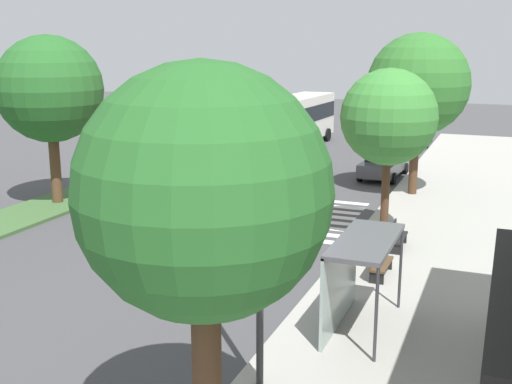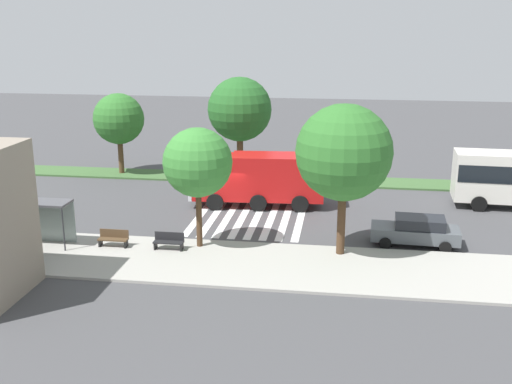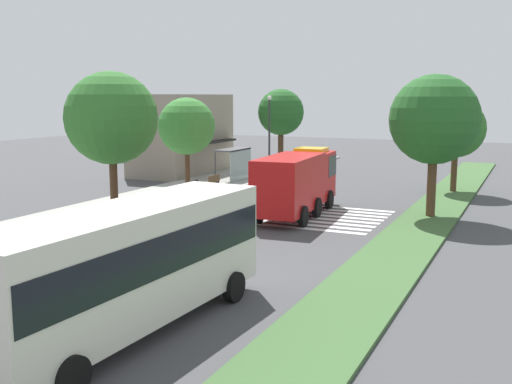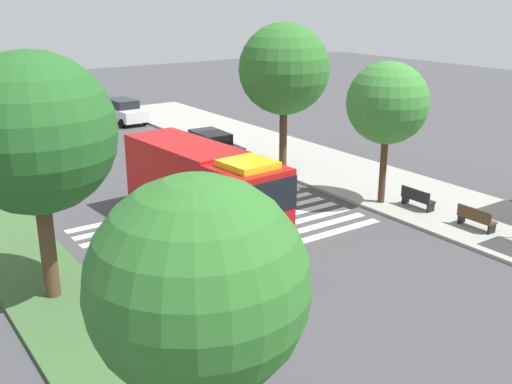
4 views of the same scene
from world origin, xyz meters
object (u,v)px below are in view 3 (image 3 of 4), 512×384
(street_lamp, at_px, (269,129))
(sidewalk_tree_west, at_px, (187,127))
(sidewalk_tree_far_west, at_px, (111,118))
(median_tree_far_west, at_px, (435,120))
(transit_bus, at_px, (130,259))
(median_tree_west, at_px, (456,129))
(bench_near_shelter, at_px, (212,181))
(fire_truck, at_px, (298,180))
(bus_stop_shelter, at_px, (237,158))
(bench_west_of_shelter, at_px, (190,187))
(parked_car_mid, at_px, (98,223))
(sidewalk_tree_east, at_px, (281,113))

(street_lamp, relative_size, sidewalk_tree_west, 1.02)
(sidewalk_tree_far_west, relative_size, sidewalk_tree_west, 1.22)
(sidewalk_tree_west, distance_m, median_tree_far_west, 15.30)
(street_lamp, height_order, median_tree_far_west, median_tree_far_west)
(transit_bus, xyz_separation_m, median_tree_west, (29.94, -5.01, 2.30))
(bench_near_shelter, distance_m, median_tree_west, 17.34)
(street_lamp, distance_m, median_tree_far_west, 19.03)
(fire_truck, distance_m, bench_near_shelter, 11.06)
(bus_stop_shelter, xyz_separation_m, bench_near_shelter, (-4.00, -0.04, -1.30))
(median_tree_west, bearing_deg, bus_stop_shelter, 95.23)
(fire_truck, xyz_separation_m, bus_stop_shelter, (10.27, 9.05, -0.11))
(bench_west_of_shelter, height_order, sidewalk_tree_far_west, sidewalk_tree_far_west)
(street_lamp, bearing_deg, sidewalk_tree_west, 178.12)
(parked_car_mid, relative_size, sidewalk_tree_far_west, 0.61)
(sidewalk_tree_west, bearing_deg, median_tree_west, -56.69)
(median_tree_west, bearing_deg, sidewalk_tree_west, 123.31)
(sidewalk_tree_east, bearing_deg, fire_truck, -154.39)
(bus_stop_shelter, distance_m, bench_near_shelter, 4.20)
(street_lamp, bearing_deg, transit_bus, -162.93)
(median_tree_far_west, bearing_deg, bench_west_of_shelter, 86.19)
(transit_bus, distance_m, bench_near_shelter, 26.87)
(parked_car_mid, bearing_deg, bus_stop_shelter, 11.37)
(median_tree_west, bearing_deg, bench_west_of_shelter, 118.09)
(median_tree_far_west, bearing_deg, sidewalk_tree_far_west, 117.47)
(bus_stop_shelter, bearing_deg, sidewalk_tree_far_west, -177.29)
(bus_stop_shelter, xyz_separation_m, median_tree_west, (1.47, -16.04, 2.56))
(parked_car_mid, relative_size, street_lamp, 0.73)
(sidewalk_tree_west, bearing_deg, fire_truck, -101.59)
(sidewalk_tree_far_west, bearing_deg, transit_bus, -140.38)
(sidewalk_tree_far_west, bearing_deg, median_tree_far_west, -62.53)
(bench_near_shelter, relative_size, sidewalk_tree_far_west, 0.20)
(fire_truck, height_order, sidewalk_tree_far_west, sidewalk_tree_far_west)
(sidewalk_tree_east, distance_m, median_tree_west, 16.27)
(bus_stop_shelter, relative_size, sidewalk_tree_west, 0.54)
(bus_stop_shelter, bearing_deg, bench_west_of_shelter, -179.67)
(fire_truck, height_order, bus_stop_shelter, fire_truck)
(sidewalk_tree_east, height_order, median_tree_west, sidewalk_tree_east)
(street_lamp, bearing_deg, bench_west_of_shelter, 174.04)
(parked_car_mid, xyz_separation_m, sidewalk_tree_west, (11.56, 2.20, 3.89))
(parked_car_mid, height_order, transit_bus, transit_bus)
(transit_bus, bearing_deg, parked_car_mid, -133.27)
(parked_car_mid, xyz_separation_m, sidewalk_tree_east, (27.15, 2.20, 4.39))
(fire_truck, distance_m, parked_car_mid, 11.65)
(median_tree_far_west, bearing_deg, transit_bus, 166.15)
(fire_truck, xyz_separation_m, sidewalk_tree_east, (17.30, 8.29, 3.23))
(fire_truck, height_order, street_lamp, street_lamp)
(median_tree_far_west, distance_m, median_tree_west, 9.65)
(bus_stop_shelter, height_order, street_lamp, street_lamp)
(sidewalk_tree_east, xyz_separation_m, median_tree_west, (-5.56, -15.28, -0.78))
(parked_car_mid, bearing_deg, sidewalk_tree_west, 13.77)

